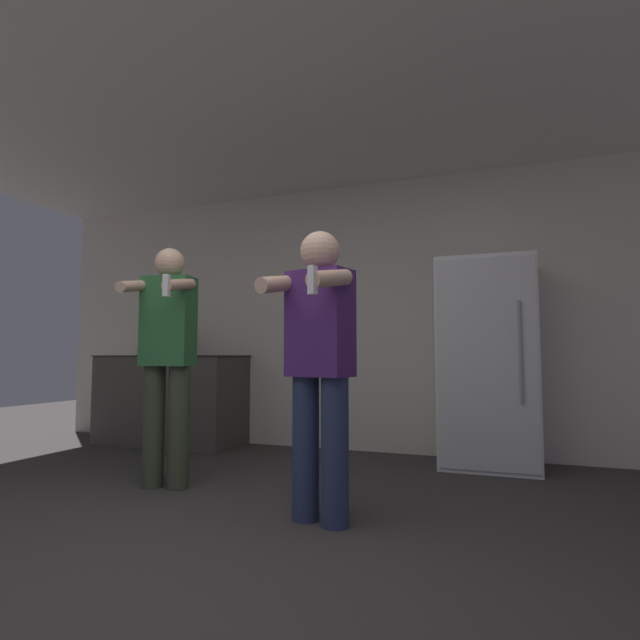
{
  "coord_description": "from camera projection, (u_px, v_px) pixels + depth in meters",
  "views": [
    {
      "loc": [
        1.29,
        -1.56,
        0.88
      ],
      "look_at": [
        0.35,
        0.99,
        1.08
      ],
      "focal_mm": 28.0,
      "sensor_mm": 36.0,
      "label": 1
    }
  ],
  "objects": [
    {
      "name": "ground_plane",
      "position": [
        139.0,
        595.0,
        1.84
      ],
      "size": [
        14.0,
        14.0,
        0.0
      ],
      "primitive_type": "plane",
      "color": "#383333"
    },
    {
      "name": "wall_back",
      "position": [
        361.0,
        316.0,
        4.79
      ],
      "size": [
        7.0,
        0.06,
        2.55
      ],
      "color": "beige",
      "rests_on": "ground_plane"
    },
    {
      "name": "ceiling_slab",
      "position": [
        299.0,
        111.0,
        3.44
      ],
      "size": [
        7.0,
        3.55,
        0.05
      ],
      "color": "silver",
      "rests_on": "wall_back"
    },
    {
      "name": "refrigerator",
      "position": [
        488.0,
        362.0,
        4.04
      ],
      "size": [
        0.76,
        0.66,
        1.67
      ],
      "color": "white",
      "rests_on": "ground_plane"
    },
    {
      "name": "counter",
      "position": [
        171.0,
        399.0,
        5.07
      ],
      "size": [
        1.49,
        0.67,
        0.9
      ],
      "color": "#47423D",
      "rests_on": "ground_plane"
    },
    {
      "name": "bottle_dark_rum",
      "position": [
        185.0,
        343.0,
        5.14
      ],
      "size": [
        0.08,
        0.08,
        0.31
      ],
      "color": "silver",
      "rests_on": "counter"
    },
    {
      "name": "bottle_amber_bourbon",
      "position": [
        171.0,
        342.0,
        5.2
      ],
      "size": [
        0.1,
        0.1,
        0.34
      ],
      "color": "maroon",
      "rests_on": "counter"
    },
    {
      "name": "bottle_brown_liquor",
      "position": [
        146.0,
        345.0,
        5.31
      ],
      "size": [
        0.08,
        0.08,
        0.28
      ],
      "color": "black",
      "rests_on": "counter"
    },
    {
      "name": "person_woman_foreground",
      "position": [
        319.0,
        359.0,
        2.7
      ],
      "size": [
        0.48,
        0.49,
        1.57
      ],
      "color": "navy",
      "rests_on": "ground_plane"
    },
    {
      "name": "person_man_side",
      "position": [
        167.0,
        355.0,
        3.41
      ],
      "size": [
        0.44,
        0.5,
        1.63
      ],
      "color": "#38422D",
      "rests_on": "ground_plane"
    }
  ]
}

